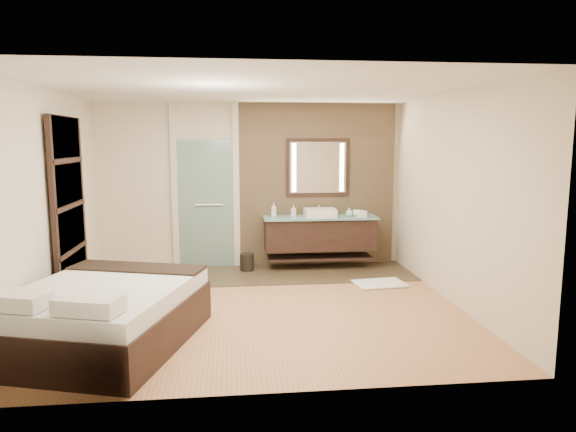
{
  "coord_description": "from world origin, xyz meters",
  "views": [
    {
      "loc": [
        -0.32,
        -6.26,
        2.09
      ],
      "look_at": [
        0.43,
        0.6,
        1.07
      ],
      "focal_mm": 32.0,
      "sensor_mm": 36.0,
      "label": 1
    }
  ],
  "objects": [
    {
      "name": "tissue_box",
      "position": [
        1.77,
        1.78,
        0.92
      ],
      "size": [
        0.15,
        0.15,
        0.1
      ],
      "primitive_type": "cube",
      "rotation": [
        0.0,
        0.0,
        0.27
      ],
      "color": "white",
      "rests_on": "vanity"
    },
    {
      "name": "shoji_partition",
      "position": [
        -2.43,
        0.6,
        1.21
      ],
      "size": [
        0.06,
        1.2,
        2.4
      ],
      "color": "black",
      "rests_on": "floor"
    },
    {
      "name": "frosted_door",
      "position": [
        -0.75,
        2.2,
        1.14
      ],
      "size": [
        1.1,
        0.12,
        2.7
      ],
      "color": "#A8D4CC",
      "rests_on": "floor"
    },
    {
      "name": "vanity",
      "position": [
        1.1,
        1.92,
        0.58
      ],
      "size": [
        1.85,
        0.55,
        0.88
      ],
      "color": "black",
      "rests_on": "stone_wall"
    },
    {
      "name": "waste_bin",
      "position": [
        -0.1,
        1.85,
        0.14
      ],
      "size": [
        0.23,
        0.23,
        0.28
      ],
      "primitive_type": "cylinder",
      "rotation": [
        0.0,
        0.0,
        -0.0
      ],
      "color": "black",
      "rests_on": "floor"
    },
    {
      "name": "bed",
      "position": [
        -1.65,
        -1.03,
        0.32
      ],
      "size": [
        2.12,
        2.38,
        0.77
      ],
      "rotation": [
        0.0,
        0.0,
        -0.29
      ],
      "color": "black",
      "rests_on": "floor"
    },
    {
      "name": "soap_bottle_a",
      "position": [
        0.35,
        1.94,
        0.98
      ],
      "size": [
        0.1,
        0.1,
        0.23
      ],
      "primitive_type": "imported",
      "rotation": [
        0.0,
        0.0,
        0.18
      ],
      "color": "silver",
      "rests_on": "vanity"
    },
    {
      "name": "mirror_unit",
      "position": [
        1.1,
        2.16,
        1.65
      ],
      "size": [
        1.06,
        0.04,
        0.96
      ],
      "color": "black",
      "rests_on": "stone_wall"
    },
    {
      "name": "soap_bottle_c",
      "position": [
        1.58,
        1.88,
        0.94
      ],
      "size": [
        0.12,
        0.12,
        0.14
      ],
      "primitive_type": "imported",
      "rotation": [
        0.0,
        0.0,
        0.04
      ],
      "color": "#A6D0CD",
      "rests_on": "vanity"
    },
    {
      "name": "tile_strip",
      "position": [
        0.6,
        1.6,
        0.01
      ],
      "size": [
        3.8,
        1.3,
        0.01
      ],
      "primitive_type": "cube",
      "color": "#32271B",
      "rests_on": "floor"
    },
    {
      "name": "bath_mat",
      "position": [
        1.81,
        0.84,
        0.02
      ],
      "size": [
        0.77,
        0.58,
        0.02
      ],
      "primitive_type": "cube",
      "rotation": [
        0.0,
        0.0,
        0.12
      ],
      "color": "white",
      "rests_on": "floor"
    },
    {
      "name": "floor",
      "position": [
        0.0,
        0.0,
        0.0
      ],
      "size": [
        5.0,
        5.0,
        0.0
      ],
      "primitive_type": "plane",
      "color": "#A67245",
      "rests_on": "ground"
    },
    {
      "name": "stone_wall",
      "position": [
        1.1,
        2.21,
        1.35
      ],
      "size": [
        2.6,
        0.08,
        2.7
      ],
      "primitive_type": "cube",
      "color": "#9E7E5A",
      "rests_on": "floor"
    },
    {
      "name": "cup",
      "position": [
        1.71,
        1.89,
        0.92
      ],
      "size": [
        0.16,
        0.16,
        0.1
      ],
      "primitive_type": "imported",
      "rotation": [
        0.0,
        0.0,
        -0.31
      ],
      "color": "white",
      "rests_on": "vanity"
    },
    {
      "name": "soap_bottle_b",
      "position": [
        0.68,
        2.02,
        0.96
      ],
      "size": [
        0.09,
        0.09,
        0.18
      ],
      "primitive_type": "imported",
      "rotation": [
        0.0,
        0.0,
        -0.12
      ],
      "color": "#B2B2B2",
      "rests_on": "vanity"
    }
  ]
}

